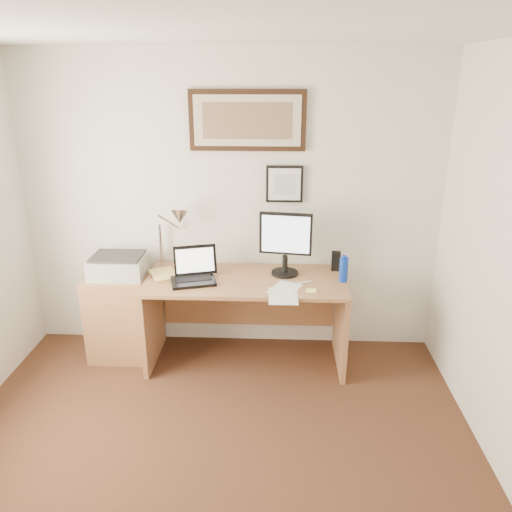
# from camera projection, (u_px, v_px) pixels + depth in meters

# --- Properties ---
(ceiling) EXTENTS (4.00, 4.00, 0.00)m
(ceiling) POSITION_uv_depth(u_px,v_px,m) (174.00, 16.00, 1.86)
(ceiling) COLOR silver
(ceiling) RESTS_ON ground
(wall_back) EXTENTS (3.50, 0.02, 2.50)m
(wall_back) POSITION_uv_depth(u_px,v_px,m) (230.00, 206.00, 4.17)
(wall_back) COLOR white
(wall_back) RESTS_ON ground
(side_cabinet) EXTENTS (0.50, 0.40, 0.73)m
(side_cabinet) POSITION_uv_depth(u_px,v_px,m) (120.00, 316.00, 4.21)
(side_cabinet) COLOR #95633E
(side_cabinet) RESTS_ON floor
(water_bottle) EXTENTS (0.07, 0.07, 0.20)m
(water_bottle) POSITION_uv_depth(u_px,v_px,m) (344.00, 270.00, 3.92)
(water_bottle) COLOR #0D32AF
(water_bottle) RESTS_ON desk
(bottle_cap) EXTENTS (0.04, 0.04, 0.02)m
(bottle_cap) POSITION_uv_depth(u_px,v_px,m) (344.00, 257.00, 3.88)
(bottle_cap) COLOR #0D32AF
(bottle_cap) RESTS_ON water_bottle
(speaker) EXTENTS (0.07, 0.06, 0.16)m
(speaker) POSITION_uv_depth(u_px,v_px,m) (336.00, 261.00, 4.14)
(speaker) COLOR black
(speaker) RESTS_ON desk
(paper_sheet_a) EXTENTS (0.22, 0.31, 0.00)m
(paper_sheet_a) POSITION_uv_depth(u_px,v_px,m) (283.00, 296.00, 3.68)
(paper_sheet_a) COLOR white
(paper_sheet_a) RESTS_ON desk
(paper_sheet_b) EXTENTS (0.29, 0.33, 0.00)m
(paper_sheet_b) POSITION_uv_depth(u_px,v_px,m) (285.00, 289.00, 3.81)
(paper_sheet_b) COLOR white
(paper_sheet_b) RESTS_ON desk
(sticky_pad) EXTENTS (0.08, 0.08, 0.01)m
(sticky_pad) POSITION_uv_depth(u_px,v_px,m) (311.00, 291.00, 3.75)
(sticky_pad) COLOR #FFFB78
(sticky_pad) RESTS_ON desk
(marker_pen) EXTENTS (0.14, 0.06, 0.02)m
(marker_pen) POSITION_uv_depth(u_px,v_px,m) (303.00, 283.00, 3.90)
(marker_pen) COLOR white
(marker_pen) RESTS_ON desk
(book) EXTENTS (0.31, 0.33, 0.02)m
(book) POSITION_uv_depth(u_px,v_px,m) (152.00, 276.00, 4.01)
(book) COLOR #EDC66F
(book) RESTS_ON desk
(desk) EXTENTS (1.60, 0.70, 0.75)m
(desk) POSITION_uv_depth(u_px,v_px,m) (246.00, 301.00, 4.15)
(desk) COLOR #95633E
(desk) RESTS_ON floor
(laptop) EXTENTS (0.39, 0.38, 0.26)m
(laptop) POSITION_uv_depth(u_px,v_px,m) (194.00, 274.00, 3.94)
(laptop) COLOR black
(laptop) RESTS_ON desk
(lcd_monitor) EXTENTS (0.42, 0.22, 0.52)m
(lcd_monitor) POSITION_uv_depth(u_px,v_px,m) (285.00, 241.00, 3.98)
(lcd_monitor) COLOR black
(lcd_monitor) RESTS_ON desk
(printer) EXTENTS (0.44, 0.34, 0.18)m
(printer) POSITION_uv_depth(u_px,v_px,m) (118.00, 265.00, 4.08)
(printer) COLOR #A8A8AB
(printer) RESTS_ON side_cabinet
(desk_lamp) EXTENTS (0.29, 0.27, 0.53)m
(desk_lamp) POSITION_uv_depth(u_px,v_px,m) (178.00, 219.00, 4.03)
(desk_lamp) COLOR silver
(desk_lamp) RESTS_ON desk
(picture_large) EXTENTS (0.92, 0.04, 0.47)m
(picture_large) POSITION_uv_depth(u_px,v_px,m) (247.00, 121.00, 3.89)
(picture_large) COLOR black
(picture_large) RESTS_ON wall_back
(picture_small) EXTENTS (0.30, 0.03, 0.30)m
(picture_small) POSITION_uv_depth(u_px,v_px,m) (284.00, 184.00, 4.06)
(picture_small) COLOR black
(picture_small) RESTS_ON wall_back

